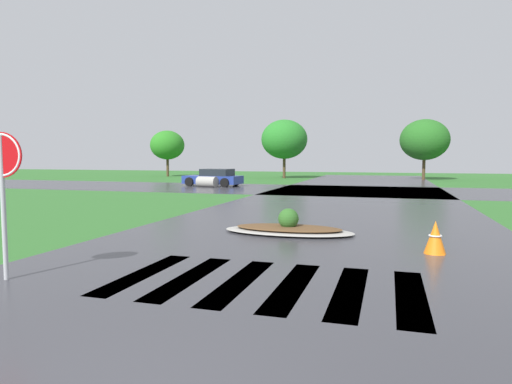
{
  "coord_description": "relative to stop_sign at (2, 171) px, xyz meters",
  "views": [
    {
      "loc": [
        1.9,
        -2.73,
        2.06
      ],
      "look_at": [
        -1.61,
        8.92,
        1.11
      ],
      "focal_mm": 31.06,
      "sensor_mm": 36.0,
      "label": 1
    }
  ],
  "objects": [
    {
      "name": "asphalt_roadway",
      "position": [
        4.27,
        6.91,
        -1.84
      ],
      "size": [
        10.46,
        80.0,
        0.01
      ],
      "primitive_type": "cube",
      "color": "#35353A",
      "rests_on": "ground"
    },
    {
      "name": "asphalt_cross_road",
      "position": [
        4.27,
        22.2,
        -1.84
      ],
      "size": [
        90.0,
        9.41,
        0.01
      ],
      "primitive_type": "cube",
      "color": "#35353A",
      "rests_on": "ground"
    },
    {
      "name": "traffic_cone",
      "position": [
        7.14,
        4.26,
        -1.5
      ],
      "size": [
        0.46,
        0.46,
        0.72
      ],
      "color": "orange",
      "rests_on": "ground"
    },
    {
      "name": "drainage_pipe_stack",
      "position": [
        -6.01,
        22.73,
        -1.48
      ],
      "size": [
        1.55,
        0.99,
        0.74
      ],
      "color": "#9E9B93",
      "rests_on": "ground"
    },
    {
      "name": "crosswalk_stripes",
      "position": [
        4.27,
        1.03,
        -1.84
      ],
      "size": [
        4.95,
        2.88,
        0.01
      ],
      "color": "white",
      "rests_on": "ground"
    },
    {
      "name": "median_island",
      "position": [
        3.57,
        5.87,
        -1.71
      ],
      "size": [
        3.58,
        1.6,
        0.68
      ],
      "color": "#9E9B93",
      "rests_on": "ground"
    },
    {
      "name": "background_treeline",
      "position": [
        1.3,
        37.21,
        1.87
      ],
      "size": [
        40.47,
        5.41,
        5.78
      ],
      "color": "#4C3823",
      "rests_on": "ground"
    },
    {
      "name": "car_silver_hatch",
      "position": [
        -5.99,
        23.95,
        -1.26
      ],
      "size": [
        4.24,
        2.38,
        1.24
      ],
      "rotation": [
        0.0,
        0.0,
        3.07
      ],
      "color": "navy",
      "rests_on": "ground"
    },
    {
      "name": "stop_sign",
      "position": [
        0.0,
        0.0,
        0.0
      ],
      "size": [
        0.76,
        0.14,
        2.49
      ],
      "rotation": [
        0.0,
        0.0,
        0.13
      ],
      "color": "#B2B5BA",
      "rests_on": "ground"
    }
  ]
}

